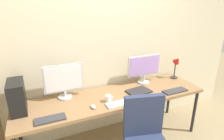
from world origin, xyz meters
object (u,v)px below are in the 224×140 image
pc_tower (17,97)px  keyboard_left (50,119)px  keyboard_center (121,103)px  laptop_closed (139,91)px  computer_mouse (93,107)px  monitor_left (64,80)px  coffee_mug (108,99)px  keyboard_right (175,91)px  desk (113,99)px  monitor_right (144,67)px  desk_lamp (177,64)px

pc_tower → keyboard_left: pc_tower is taller
pc_tower → keyboard_center: 1.20m
keyboard_left → laptop_closed: laptop_closed is taller
keyboard_center → computer_mouse: bearing=171.7°
monitor_left → pc_tower: monitor_left is taller
monitor_left → laptop_closed: size_ratio=1.56×
pc_tower → coffee_mug: size_ratio=3.43×
keyboard_center → keyboard_right: bearing=0.0°
computer_mouse → keyboard_right: bearing=-2.4°
pc_tower → desk: bearing=-5.0°
computer_mouse → laptop_closed: bearing=11.0°
pc_tower → keyboard_left: bearing=-47.5°
monitor_right → keyboard_center: monitor_right is taller
monitor_right → monitor_left: bearing=180.0°
monitor_left → desk_lamp: monitor_left is taller
pc_tower → computer_mouse: 0.86m
laptop_closed → computer_mouse: bearing=-175.9°
desk → keyboard_right: keyboard_right is taller
keyboard_center → monitor_left: bearing=143.6°
desk → monitor_left: size_ratio=5.04×
pc_tower → desk_lamp: size_ratio=0.95×
keyboard_right → monitor_right: bearing=118.5°
keyboard_right → coffee_mug: (-0.96, 0.11, 0.04)m
keyboard_right → laptop_closed: (-0.48, 0.19, 0.00)m
keyboard_center → coffee_mug: (-0.12, 0.11, 0.04)m
monitor_right → keyboard_left: size_ratio=1.66×
keyboard_right → laptop_closed: laptop_closed is taller
keyboard_left → coffee_mug: bearing=8.8°
monitor_right → coffee_mug: (-0.72, -0.33, -0.21)m
monitor_right → pc_tower: bearing=-176.3°
pc_tower → keyboard_right: bearing=-9.5°
keyboard_left → computer_mouse: bearing=5.8°
monitor_left → laptop_closed: 1.02m
desk → monitor_left: (-0.60, 0.21, 0.29)m
monitor_right → keyboard_left: 1.53m
monitor_right → desk_lamp: size_ratio=1.41×
monitor_left → desk_lamp: size_ratio=1.31×
desk_lamp → coffee_mug: bearing=-168.3°
keyboard_center → laptop_closed: 0.41m
monitor_right → computer_mouse: bearing=-157.5°
keyboard_left → keyboard_center: same height
monitor_left → pc_tower: 0.56m
monitor_right → computer_mouse: 1.05m
keyboard_center → coffee_mug: bearing=138.0°
desk_lamp → laptop_closed: (-0.80, -0.19, -0.24)m
keyboard_center → laptop_closed: bearing=27.3°
pc_tower → computer_mouse: bearing=-19.3°
pc_tower → desk_lamp: 2.31m
pc_tower → desk_lamp: (2.30, 0.05, 0.07)m
desk → desk_lamp: desk_lamp is taller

